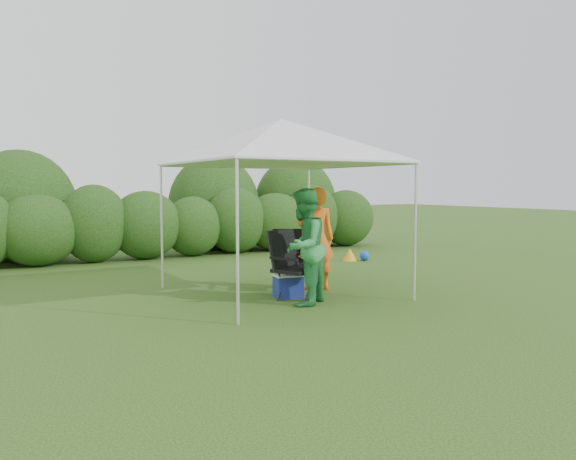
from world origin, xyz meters
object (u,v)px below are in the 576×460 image
canopy (281,142)px  woman (304,247)px  chair_left (291,261)px  man (316,239)px  chair_right (290,256)px  cooler (288,286)px

canopy → woman: size_ratio=1.80×
chair_left → man: man is taller
canopy → chair_right: (0.32, 0.24, -1.88)m
cooler → canopy: bearing=88.6°
chair_right → man: man is taller
chair_right → woman: bearing=-86.7°
woman → cooler: woman is taller
canopy → cooler: size_ratio=6.33×
chair_right → cooler: size_ratio=2.09×
canopy → cooler: 2.30m
chair_right → chair_left: bearing=-95.6°
chair_right → man: size_ratio=0.59×
chair_right → chair_left: (-0.46, -0.79, 0.03)m
man → cooler: bearing=50.5°
woman → chair_right: bearing=-148.0°
chair_right → chair_left: chair_left is taller
canopy → man: (0.70, 0.03, -1.59)m
chair_right → woman: 1.25m
chair_right → cooler: bearing=-98.8°
chair_left → woman: size_ratio=0.63×
canopy → chair_right: 1.92m
woman → cooler: size_ratio=3.52×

